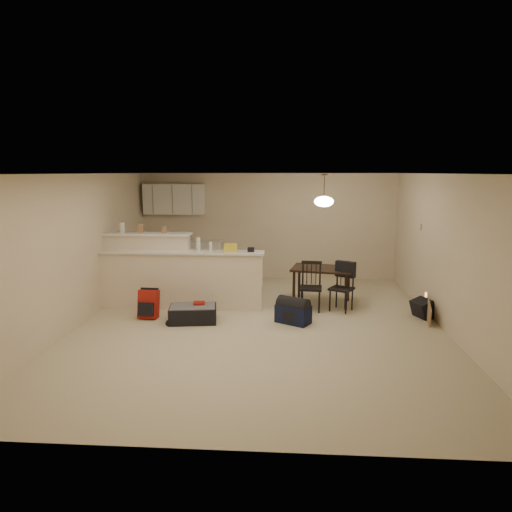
# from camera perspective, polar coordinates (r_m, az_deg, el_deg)

# --- Properties ---
(room) EXTENTS (7.00, 7.02, 2.50)m
(room) POSITION_cam_1_polar(r_m,az_deg,el_deg) (7.40, 0.41, 0.53)
(room) COLOR beige
(room) RESTS_ON ground
(breakfast_bar) EXTENTS (3.08, 0.58, 1.39)m
(breakfast_bar) POSITION_cam_1_polar(r_m,az_deg,el_deg) (8.76, -10.77, -2.38)
(breakfast_bar) COLOR beige
(breakfast_bar) RESTS_ON ground
(upper_cabinets) EXTENTS (1.40, 0.34, 0.70)m
(upper_cabinets) POSITION_cam_1_polar(r_m,az_deg,el_deg) (10.94, -10.20, 7.02)
(upper_cabinets) COLOR white
(upper_cabinets) RESTS_ON room
(kitchen_counter) EXTENTS (1.80, 0.60, 0.90)m
(kitchen_counter) POSITION_cam_1_polar(r_m,az_deg,el_deg) (10.95, -9.10, -0.61)
(kitchen_counter) COLOR white
(kitchen_counter) RESTS_ON ground
(thermostat) EXTENTS (0.02, 0.12, 0.12)m
(thermostat) POSITION_cam_1_polar(r_m,az_deg,el_deg) (9.25, 19.85, 3.47)
(thermostat) COLOR beige
(thermostat) RESTS_ON room
(jar) EXTENTS (0.10, 0.10, 0.20)m
(jar) POSITION_cam_1_polar(r_m,az_deg,el_deg) (9.01, -16.38, 3.43)
(jar) COLOR silver
(jar) RESTS_ON breakfast_bar
(cereal_box) EXTENTS (0.10, 0.07, 0.16)m
(cereal_box) POSITION_cam_1_polar(r_m,az_deg,el_deg) (8.90, -14.25, 3.32)
(cereal_box) COLOR #9C7551
(cereal_box) RESTS_ON breakfast_bar
(small_box) EXTENTS (0.08, 0.06, 0.12)m
(small_box) POSITION_cam_1_polar(r_m,az_deg,el_deg) (8.77, -11.39, 3.21)
(small_box) COLOR #9C7551
(small_box) RESTS_ON breakfast_bar
(bottle_a) EXTENTS (0.07, 0.07, 0.26)m
(bottle_a) POSITION_cam_1_polar(r_m,az_deg,el_deg) (8.44, -7.21, 1.47)
(bottle_a) COLOR silver
(bottle_a) RESTS_ON breakfast_bar
(bottle_b) EXTENTS (0.06, 0.06, 0.18)m
(bottle_b) POSITION_cam_1_polar(r_m,az_deg,el_deg) (8.40, -5.70, 1.19)
(bottle_b) COLOR silver
(bottle_b) RESTS_ON breakfast_bar
(bag_lump) EXTENTS (0.22, 0.18, 0.14)m
(bag_lump) POSITION_cam_1_polar(r_m,az_deg,el_deg) (8.35, -3.20, 1.03)
(bag_lump) COLOR #9C7551
(bag_lump) RESTS_ON breakfast_bar
(pouch) EXTENTS (0.12, 0.10, 0.08)m
(pouch) POSITION_cam_1_polar(r_m,az_deg,el_deg) (8.32, -0.64, 0.80)
(pouch) COLOR #9C7551
(pouch) RESTS_ON breakfast_bar
(dining_table) EXTENTS (1.26, 0.96, 0.71)m
(dining_table) POSITION_cam_1_polar(r_m,az_deg,el_deg) (8.90, 8.25, -1.99)
(dining_table) COLOR black
(dining_table) RESTS_ON ground
(pendant_lamp) EXTENTS (0.36, 0.36, 0.62)m
(pendant_lamp) POSITION_cam_1_polar(r_m,az_deg,el_deg) (8.71, 8.48, 6.81)
(pendant_lamp) COLOR brown
(pendant_lamp) RESTS_ON room
(dining_chair_near) EXTENTS (0.43, 0.41, 0.90)m
(dining_chair_near) POSITION_cam_1_polar(r_m,az_deg,el_deg) (8.45, 6.87, -3.83)
(dining_chair_near) COLOR black
(dining_chair_near) RESTS_ON ground
(dining_chair_far) EXTENTS (0.52, 0.51, 0.89)m
(dining_chair_far) POSITION_cam_1_polar(r_m,az_deg,el_deg) (8.52, 10.64, -3.88)
(dining_chair_far) COLOR black
(dining_chair_far) RESTS_ON ground
(suitcase) EXTENTS (0.86, 0.62, 0.27)m
(suitcase) POSITION_cam_1_polar(r_m,az_deg,el_deg) (7.94, -7.88, -7.19)
(suitcase) COLOR black
(suitcase) RESTS_ON ground
(red_backpack) EXTENTS (0.34, 0.23, 0.50)m
(red_backpack) POSITION_cam_1_polar(r_m,az_deg,el_deg) (8.25, -13.27, -5.87)
(red_backpack) COLOR #AB1C13
(red_backpack) RESTS_ON ground
(navy_duffel) EXTENTS (0.64, 0.55, 0.31)m
(navy_duffel) POSITION_cam_1_polar(r_m,az_deg,el_deg) (7.82, 4.67, -7.25)
(navy_duffel) COLOR #101633
(navy_duffel) RESTS_ON ground
(black_daypack) EXTENTS (0.36, 0.42, 0.32)m
(black_daypack) POSITION_cam_1_polar(r_m,az_deg,el_deg) (8.59, 20.13, -6.21)
(black_daypack) COLOR black
(black_daypack) RESTS_ON ground
(cardboard_sheet) EXTENTS (0.10, 0.45, 0.35)m
(cardboard_sheet) POSITION_cam_1_polar(r_m,az_deg,el_deg) (8.26, 20.82, -6.81)
(cardboard_sheet) COLOR #9C7551
(cardboard_sheet) RESTS_ON ground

